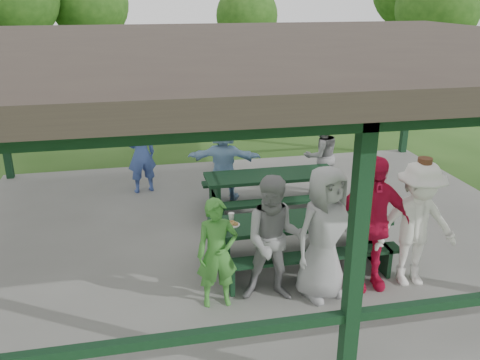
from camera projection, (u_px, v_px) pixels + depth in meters
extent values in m
plane|color=#274A17|center=(258.00, 237.00, 8.88)|extent=(90.00, 90.00, 0.00)
cube|color=slate|center=(258.00, 234.00, 8.86)|extent=(10.00, 8.00, 0.10)
cube|color=black|center=(355.00, 263.00, 4.84)|extent=(0.15, 0.15, 3.00)
cube|color=black|center=(0.00, 112.00, 10.88)|extent=(0.15, 0.15, 3.00)
cube|color=black|center=(220.00, 102.00, 11.81)|extent=(0.15, 0.15, 3.00)
cube|color=black|center=(409.00, 94.00, 12.73)|extent=(0.15, 0.15, 3.00)
cube|color=black|center=(102.00, 348.00, 4.58)|extent=(4.65, 0.10, 0.10)
cube|color=black|center=(117.00, 133.00, 11.55)|extent=(4.65, 0.10, 0.10)
cube|color=black|center=(317.00, 123.00, 12.48)|extent=(4.65, 0.10, 0.10)
cube|color=black|center=(368.00, 119.00, 4.35)|extent=(9.80, 0.15, 0.20)
cube|color=black|center=(219.00, 40.00, 11.32)|extent=(9.80, 0.15, 0.20)
cube|color=#312823|center=(261.00, 48.00, 7.76)|extent=(10.60, 8.60, 0.24)
cube|color=black|center=(300.00, 221.00, 7.56)|extent=(2.67, 0.75, 0.06)
cube|color=black|center=(311.00, 256.00, 7.15)|extent=(2.67, 0.28, 0.05)
cube|color=black|center=(288.00, 223.00, 8.17)|extent=(2.67, 0.28, 0.05)
cube|color=black|center=(224.00, 249.00, 7.46)|extent=(0.06, 0.70, 0.75)
cube|color=black|center=(370.00, 235.00, 7.90)|extent=(0.06, 0.70, 0.75)
cube|color=black|center=(224.00, 258.00, 7.51)|extent=(0.06, 1.39, 0.45)
cube|color=black|center=(369.00, 243.00, 7.95)|extent=(0.06, 1.39, 0.45)
cube|color=black|center=(272.00, 176.00, 9.41)|extent=(2.46, 0.75, 0.06)
cube|color=black|center=(279.00, 202.00, 9.01)|extent=(2.46, 0.28, 0.05)
cube|color=black|center=(264.00, 180.00, 10.02)|extent=(2.46, 0.28, 0.05)
cube|color=black|center=(216.00, 197.00, 9.33)|extent=(0.06, 0.70, 0.75)
cube|color=black|center=(324.00, 189.00, 9.73)|extent=(0.06, 0.70, 0.75)
cube|color=black|center=(216.00, 205.00, 9.38)|extent=(0.06, 1.39, 0.45)
cube|color=black|center=(324.00, 196.00, 9.79)|extent=(0.06, 1.39, 0.45)
cylinder|color=white|center=(232.00, 225.00, 7.35)|extent=(0.22, 0.22, 0.01)
torus|color=olive|center=(230.00, 224.00, 7.31)|extent=(0.10, 0.10, 0.03)
torus|color=olive|center=(235.00, 224.00, 7.33)|extent=(0.10, 0.10, 0.03)
torus|color=olive|center=(232.00, 222.00, 7.38)|extent=(0.10, 0.10, 0.03)
cylinder|color=white|center=(281.00, 220.00, 7.49)|extent=(0.22, 0.22, 0.01)
torus|color=olive|center=(278.00, 220.00, 7.45)|extent=(0.10, 0.10, 0.03)
torus|color=olive|center=(284.00, 219.00, 7.47)|extent=(0.10, 0.10, 0.03)
torus|color=olive|center=(280.00, 218.00, 7.52)|extent=(0.10, 0.10, 0.03)
cylinder|color=white|center=(324.00, 216.00, 7.62)|extent=(0.22, 0.22, 0.01)
torus|color=olive|center=(322.00, 216.00, 7.58)|extent=(0.10, 0.10, 0.03)
torus|color=olive|center=(327.00, 215.00, 7.60)|extent=(0.10, 0.10, 0.03)
torus|color=olive|center=(323.00, 214.00, 7.65)|extent=(0.10, 0.10, 0.03)
cylinder|color=white|center=(368.00, 212.00, 7.75)|extent=(0.22, 0.22, 0.01)
torus|color=olive|center=(366.00, 212.00, 7.72)|extent=(0.10, 0.10, 0.03)
torus|color=olive|center=(371.00, 211.00, 7.74)|extent=(0.10, 0.10, 0.03)
torus|color=olive|center=(367.00, 210.00, 7.79)|extent=(0.10, 0.10, 0.03)
cylinder|color=#381E0F|center=(355.00, 216.00, 7.52)|extent=(0.06, 0.06, 0.10)
cylinder|color=#381E0F|center=(365.00, 215.00, 7.55)|extent=(0.06, 0.06, 0.10)
cylinder|color=#381E0F|center=(369.00, 215.00, 7.56)|extent=(0.06, 0.06, 0.10)
cylinder|color=#381E0F|center=(370.00, 215.00, 7.56)|extent=(0.06, 0.06, 0.10)
cylinder|color=#381E0F|center=(383.00, 214.00, 7.60)|extent=(0.06, 0.06, 0.10)
cone|color=white|center=(231.00, 216.00, 7.52)|extent=(0.09, 0.09, 0.10)
cone|color=white|center=(263.00, 213.00, 7.61)|extent=(0.09, 0.09, 0.10)
cone|color=white|center=(341.00, 207.00, 7.85)|extent=(0.09, 0.09, 0.10)
cone|color=white|center=(354.00, 206.00, 7.89)|extent=(0.09, 0.09, 0.10)
imported|color=#429135|center=(217.00, 253.00, 6.56)|extent=(0.55, 0.36, 1.50)
imported|color=gray|center=(275.00, 240.00, 6.63)|extent=(0.97, 0.82, 1.76)
imported|color=#97989A|center=(324.00, 233.00, 6.70)|extent=(1.05, 0.84, 1.86)
imported|color=red|center=(370.00, 224.00, 6.90)|extent=(1.15, 0.53, 1.92)
imported|color=white|center=(417.00, 225.00, 6.99)|extent=(1.22, 0.76, 1.82)
cylinder|color=#522E1C|center=(424.00, 166.00, 6.69)|extent=(0.34, 0.34, 0.02)
cylinder|color=#522E1C|center=(425.00, 162.00, 6.67)|extent=(0.20, 0.20, 0.11)
imported|color=#98C3EB|center=(224.00, 161.00, 10.00)|extent=(1.53, 0.82, 1.58)
imported|color=#3F57A4|center=(141.00, 154.00, 10.35)|extent=(0.67, 0.53, 1.63)
imported|color=gray|center=(321.00, 156.00, 10.31)|extent=(0.88, 0.75, 1.59)
imported|color=silver|center=(227.00, 95.00, 16.80)|extent=(6.34, 3.92, 1.64)
cube|color=navy|center=(110.00, 99.00, 16.13)|extent=(2.92, 1.57, 0.12)
cube|color=navy|center=(107.00, 95.00, 15.38)|extent=(2.84, 0.21, 0.41)
cube|color=navy|center=(111.00, 87.00, 16.70)|extent=(2.84, 0.21, 0.41)
cube|color=navy|center=(63.00, 92.00, 15.84)|extent=(0.14, 1.42, 0.41)
cube|color=navy|center=(155.00, 90.00, 16.24)|extent=(0.14, 1.42, 0.41)
cylinder|color=black|center=(78.00, 119.00, 15.44)|extent=(0.78, 0.22, 0.77)
cylinder|color=yellow|center=(78.00, 119.00, 15.44)|extent=(0.30, 0.24, 0.28)
cylinder|color=black|center=(85.00, 108.00, 16.85)|extent=(0.78, 0.22, 0.77)
cylinder|color=yellow|center=(85.00, 108.00, 16.85)|extent=(0.30, 0.24, 0.28)
cylinder|color=black|center=(139.00, 117.00, 15.70)|extent=(0.78, 0.22, 0.77)
cylinder|color=yellow|center=(139.00, 117.00, 15.70)|extent=(0.30, 0.24, 0.28)
cylinder|color=black|center=(141.00, 106.00, 17.11)|extent=(0.78, 0.22, 0.77)
cylinder|color=yellow|center=(141.00, 106.00, 17.11)|extent=(0.30, 0.24, 0.28)
cube|color=navy|center=(171.00, 100.00, 16.44)|extent=(1.02, 0.14, 0.08)
cone|color=#F2590C|center=(61.00, 89.00, 15.80)|extent=(0.04, 0.41, 0.41)
cylinder|color=black|center=(21.00, 59.00, 20.79)|extent=(0.36, 0.36, 2.84)
cylinder|color=black|center=(95.00, 56.00, 22.81)|extent=(0.36, 0.36, 2.60)
sphere|color=#1F4713|center=(90.00, 3.00, 22.03)|extent=(3.33, 3.33, 3.33)
cylinder|color=black|center=(247.00, 58.00, 23.84)|extent=(0.36, 0.36, 2.20)
sphere|color=#1F4713|center=(247.00, 16.00, 23.18)|extent=(2.81, 2.81, 2.81)
cylinder|color=black|center=(431.00, 64.00, 20.51)|extent=(0.36, 0.36, 2.55)
sphere|color=#1F4713|center=(438.00, 7.00, 19.75)|extent=(3.26, 3.26, 3.26)
cylinder|color=black|center=(410.00, 46.00, 24.25)|extent=(0.36, 0.36, 3.12)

